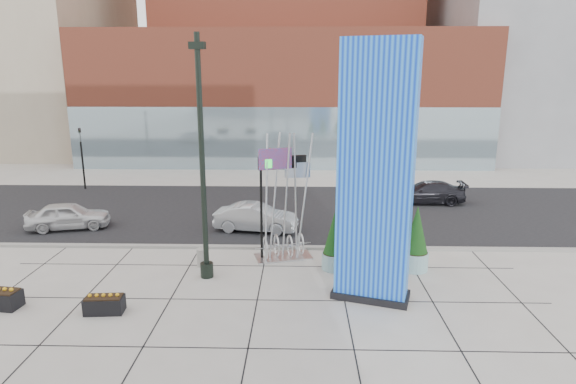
{
  "coord_description": "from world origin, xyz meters",
  "views": [
    {
      "loc": [
        2.44,
        -16.11,
        7.58
      ],
      "look_at": [
        1.98,
        2.0,
        3.09
      ],
      "focal_mm": 30.0,
      "sensor_mm": 36.0,
      "label": 1
    }
  ],
  "objects_px": {
    "lamp_post": "(203,184)",
    "overhead_street_sign": "(279,173)",
    "car_silver_mid": "(256,218)",
    "public_art_sculpture": "(284,226)",
    "blue_pylon": "(376,180)",
    "concrete_bollard": "(201,258)",
    "car_white_west": "(68,216)"
  },
  "relations": [
    {
      "from": "blue_pylon",
      "to": "public_art_sculpture",
      "type": "distance_m",
      "value": 5.61
    },
    {
      "from": "blue_pylon",
      "to": "lamp_post",
      "type": "xyz_separation_m",
      "value": [
        -6.01,
        1.62,
        -0.52
      ]
    },
    {
      "from": "lamp_post",
      "to": "blue_pylon",
      "type": "bearing_deg",
      "value": -15.11
    },
    {
      "from": "blue_pylon",
      "to": "overhead_street_sign",
      "type": "xyz_separation_m",
      "value": [
        -3.31,
        3.51,
        -0.49
      ]
    },
    {
      "from": "car_white_west",
      "to": "blue_pylon",
      "type": "bearing_deg",
      "value": -131.25
    },
    {
      "from": "lamp_post",
      "to": "overhead_street_sign",
      "type": "height_order",
      "value": "lamp_post"
    },
    {
      "from": "car_white_west",
      "to": "lamp_post",
      "type": "bearing_deg",
      "value": -139.06
    },
    {
      "from": "overhead_street_sign",
      "to": "car_white_west",
      "type": "xyz_separation_m",
      "value": [
        -10.68,
        3.76,
        -3.03
      ]
    },
    {
      "from": "lamp_post",
      "to": "overhead_street_sign",
      "type": "relative_size",
      "value": 2.08
    },
    {
      "from": "concrete_bollard",
      "to": "car_silver_mid",
      "type": "xyz_separation_m",
      "value": [
        1.79,
        4.53,
        0.3
      ]
    },
    {
      "from": "lamp_post",
      "to": "car_silver_mid",
      "type": "xyz_separation_m",
      "value": [
        1.39,
        5.55,
        -3.0
      ]
    },
    {
      "from": "blue_pylon",
      "to": "public_art_sculpture",
      "type": "relative_size",
      "value": 1.64
    },
    {
      "from": "overhead_street_sign",
      "to": "car_white_west",
      "type": "relative_size",
      "value": 1.1
    },
    {
      "from": "lamp_post",
      "to": "car_silver_mid",
      "type": "relative_size",
      "value": 2.21
    },
    {
      "from": "car_silver_mid",
      "to": "overhead_street_sign",
      "type": "bearing_deg",
      "value": -151.74
    },
    {
      "from": "blue_pylon",
      "to": "concrete_bollard",
      "type": "xyz_separation_m",
      "value": [
        -6.42,
        2.65,
        -3.82
      ]
    },
    {
      "from": "blue_pylon",
      "to": "car_silver_mid",
      "type": "relative_size",
      "value": 2.14
    },
    {
      "from": "car_white_west",
      "to": "concrete_bollard",
      "type": "bearing_deg",
      "value": -135.19
    },
    {
      "from": "blue_pylon",
      "to": "public_art_sculpture",
      "type": "bearing_deg",
      "value": 147.98
    },
    {
      "from": "car_silver_mid",
      "to": "public_art_sculpture",
      "type": "bearing_deg",
      "value": -148.28
    },
    {
      "from": "concrete_bollard",
      "to": "car_white_west",
      "type": "distance_m",
      "value": 8.89
    },
    {
      "from": "public_art_sculpture",
      "to": "car_silver_mid",
      "type": "relative_size",
      "value": 1.31
    },
    {
      "from": "blue_pylon",
      "to": "overhead_street_sign",
      "type": "distance_m",
      "value": 4.85
    },
    {
      "from": "concrete_bollard",
      "to": "overhead_street_sign",
      "type": "bearing_deg",
      "value": 15.62
    },
    {
      "from": "overhead_street_sign",
      "to": "car_silver_mid",
      "type": "bearing_deg",
      "value": 89.36
    },
    {
      "from": "blue_pylon",
      "to": "concrete_bollard",
      "type": "relative_size",
      "value": 11.72
    },
    {
      "from": "blue_pylon",
      "to": "lamp_post",
      "type": "height_order",
      "value": "lamp_post"
    },
    {
      "from": "car_silver_mid",
      "to": "concrete_bollard",
      "type": "bearing_deg",
      "value": 166.95
    },
    {
      "from": "concrete_bollard",
      "to": "overhead_street_sign",
      "type": "xyz_separation_m",
      "value": [
        3.1,
        0.87,
        3.33
      ]
    },
    {
      "from": "lamp_post",
      "to": "car_silver_mid",
      "type": "height_order",
      "value": "lamp_post"
    },
    {
      "from": "lamp_post",
      "to": "car_white_west",
      "type": "relative_size",
      "value": 2.29
    },
    {
      "from": "public_art_sculpture",
      "to": "lamp_post",
      "type": "bearing_deg",
      "value": -158.99
    }
  ]
}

